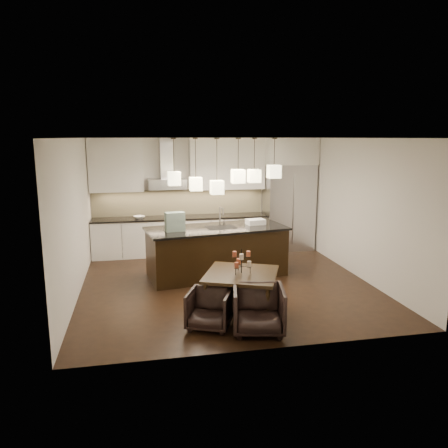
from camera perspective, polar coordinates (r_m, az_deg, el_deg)
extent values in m
cube|color=black|center=(8.63, 0.26, -7.83)|extent=(5.50, 5.50, 0.02)
cube|color=white|center=(8.15, 0.28, 11.24)|extent=(5.50, 5.50, 0.02)
cube|color=silver|center=(10.96, -2.64, 3.85)|extent=(5.50, 0.02, 2.80)
cube|color=silver|center=(5.66, 5.92, -3.26)|extent=(5.50, 0.02, 2.80)
cube|color=silver|center=(8.19, -19.01, 0.70)|extent=(0.02, 5.50, 2.80)
cube|color=silver|center=(9.23, 17.31, 1.94)|extent=(0.02, 5.50, 2.80)
cube|color=#B7B7BA|center=(11.16, 8.40, 2.18)|extent=(1.20, 0.72, 2.15)
cube|color=silver|center=(11.03, 8.61, 9.38)|extent=(1.26, 0.72, 0.65)
cube|color=silver|center=(10.73, -5.63, -1.56)|extent=(4.21, 0.62, 0.88)
cube|color=black|center=(10.64, -5.68, 0.85)|extent=(4.21, 0.66, 0.04)
cube|color=#C3B98C|center=(10.88, -5.87, 2.87)|extent=(4.21, 0.02, 0.63)
cube|color=silver|center=(10.59, -13.94, 7.48)|extent=(1.25, 0.35, 1.25)
cube|color=silver|center=(10.80, 0.40, 7.88)|extent=(1.85, 0.35, 1.25)
cube|color=#B7B7BA|center=(10.55, -7.42, 5.22)|extent=(0.90, 0.52, 0.24)
cube|color=#B7B7BA|center=(10.61, -7.54, 8.51)|extent=(0.30, 0.28, 0.96)
imported|color=silver|center=(10.53, -11.02, 0.88)|extent=(0.34, 0.34, 0.06)
cube|color=black|center=(9.01, -0.96, -3.73)|extent=(2.87, 1.49, 0.96)
cube|color=black|center=(8.89, -0.97, -0.59)|extent=(2.97, 1.59, 0.04)
cube|color=#1B482C|center=(8.56, -6.44, 0.30)|extent=(0.40, 0.25, 0.37)
cube|color=silver|center=(9.21, 4.13, 0.29)|extent=(0.41, 0.32, 0.11)
cylinder|color=beige|center=(7.00, 3.31, -5.21)|extent=(0.09, 0.09, 0.09)
cylinder|color=#BE5633|center=(7.13, 1.93, -4.89)|extent=(0.09, 0.09, 0.09)
cylinder|color=#B14B2F|center=(6.93, 1.64, -5.38)|extent=(0.09, 0.09, 0.09)
cylinder|color=#BE5633|center=(7.04, 3.20, -3.90)|extent=(0.09, 0.09, 0.09)
cylinder|color=#B14B2F|center=(7.02, 1.39, -3.95)|extent=(0.09, 0.09, 0.09)
cylinder|color=beige|center=(6.87, 2.30, -4.29)|extent=(0.09, 0.09, 0.09)
imported|color=black|center=(6.65, -1.93, -11.04)|extent=(0.82, 0.83, 0.58)
imported|color=black|center=(6.51, 4.53, -11.06)|extent=(0.88, 0.90, 0.69)
cube|color=#F8EEB1|center=(8.57, -6.53, 5.93)|extent=(0.24, 0.24, 0.26)
cube|color=#F8EEB1|center=(8.75, -3.70, 5.23)|extent=(0.24, 0.24, 0.26)
cube|color=#F8EEB1|center=(8.56, 1.85, 6.24)|extent=(0.24, 0.24, 0.26)
cube|color=#F8EEB1|center=(9.02, 3.95, 6.28)|extent=(0.24, 0.24, 0.26)
cube|color=#F8EEB1|center=(8.95, 6.54, 6.81)|extent=(0.24, 0.24, 0.26)
cube|color=#F8EEB1|center=(8.41, -0.93, 4.80)|extent=(0.24, 0.24, 0.26)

